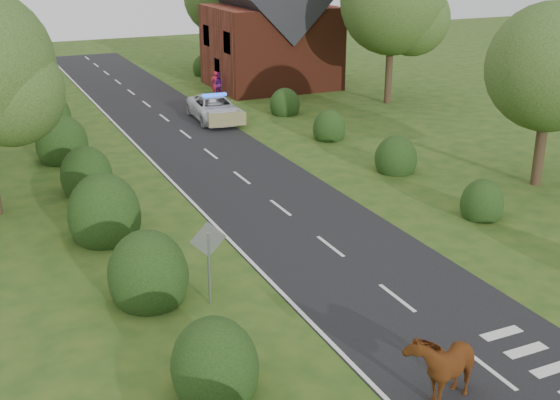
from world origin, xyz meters
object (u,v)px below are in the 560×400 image
road_sign (208,251)px  police_van (215,108)px  pedestrian_red (215,84)px  pedestrian_purple (218,84)px  cow (442,368)px

road_sign → police_van: (7.50, 20.26, -0.95)m
pedestrian_red → pedestrian_purple: size_ratio=1.05×
pedestrian_purple → police_van: bearing=94.8°
road_sign → pedestrian_purple: size_ratio=1.61×
road_sign → cow: road_sign is taller
road_sign → pedestrian_purple: bearing=69.4°
road_sign → pedestrian_purple: 28.30m
pedestrian_red → pedestrian_purple: pedestrian_red is taller
cow → police_van: 26.86m
road_sign → pedestrian_red: 28.26m
pedestrian_red → pedestrian_purple: 0.17m
cow → pedestrian_purple: size_ratio=1.31×
cow → police_van: (4.21, 26.53, -0.03)m
police_van → pedestrian_purple: bearing=72.6°
pedestrian_purple → cow: bearing=105.0°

